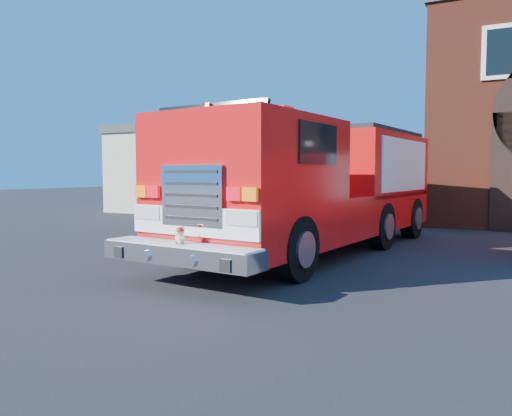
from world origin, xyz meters
The scene contains 4 objects.
ground centered at (0.00, 0.00, 0.00)m, with size 100.00×100.00×0.00m, color black.
side_building centered at (-9.00, 13.00, 2.20)m, with size 10.20×8.20×4.35m.
fire_engine centered at (0.09, 2.18, 1.68)m, with size 3.95×10.74×3.24m.
pickup_truck centered at (-4.11, 4.70, 0.78)m, with size 2.02×5.09×1.64m.
Camera 1 is at (4.44, -9.75, 1.97)m, focal length 35.00 mm.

